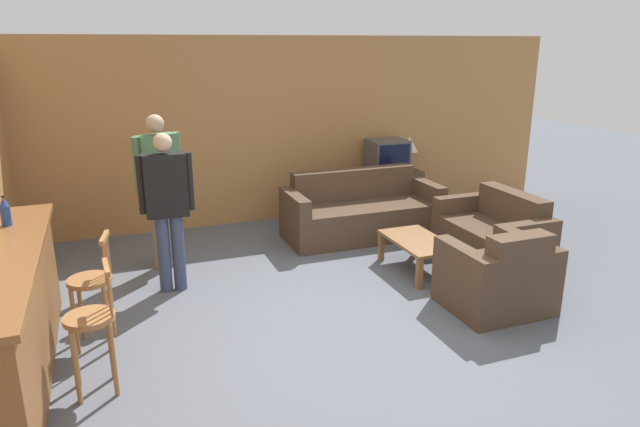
{
  "coord_description": "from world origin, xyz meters",
  "views": [
    {
      "loc": [
        -2.11,
        -4.33,
        2.51
      ],
      "look_at": [
        -0.14,
        0.81,
        0.85
      ],
      "focal_mm": 32.0,
      "sensor_mm": 36.0,
      "label": 1
    }
  ],
  "objects_px": {
    "loveseat_right": "(493,236)",
    "bottle": "(5,212)",
    "tv": "(387,156)",
    "couch_far": "(361,213)",
    "person_by_counter": "(167,204)",
    "tv_unit": "(386,192)",
    "bar_chair_mid": "(93,288)",
    "coffee_table": "(418,244)",
    "person_by_window": "(160,183)",
    "table_lamp": "(409,145)",
    "bar_chair_near": "(92,327)",
    "armchair_near": "(498,279)"
  },
  "relations": [
    {
      "from": "bar_chair_near",
      "to": "table_lamp",
      "type": "xyz_separation_m",
      "value": [
        4.5,
        3.39,
        0.5
      ]
    },
    {
      "from": "bar_chair_mid",
      "to": "tv_unit",
      "type": "distance_m",
      "value": 4.93
    },
    {
      "from": "coffee_table",
      "to": "bottle",
      "type": "relative_size",
      "value": 3.71
    },
    {
      "from": "tv",
      "to": "person_by_window",
      "type": "bearing_deg",
      "value": -162.97
    },
    {
      "from": "bottle",
      "to": "bar_chair_mid",
      "type": "bearing_deg",
      "value": -33.61
    },
    {
      "from": "bar_chair_mid",
      "to": "couch_far",
      "type": "xyz_separation_m",
      "value": [
        3.33,
        1.83,
        -0.21
      ]
    },
    {
      "from": "coffee_table",
      "to": "tv_unit",
      "type": "distance_m",
      "value": 2.31
    },
    {
      "from": "bar_chair_near",
      "to": "person_by_counter",
      "type": "xyz_separation_m",
      "value": [
        0.75,
        1.65,
        0.42
      ]
    },
    {
      "from": "bar_chair_near",
      "to": "person_by_window",
      "type": "xyz_separation_m",
      "value": [
        0.75,
        2.35,
        0.47
      ]
    },
    {
      "from": "tv_unit",
      "to": "tv",
      "type": "xyz_separation_m",
      "value": [
        -0.0,
        -0.0,
        0.56
      ]
    },
    {
      "from": "couch_far",
      "to": "bottle",
      "type": "distance_m",
      "value": 4.28
    },
    {
      "from": "bar_chair_near",
      "to": "armchair_near",
      "type": "distance_m",
      "value": 3.65
    },
    {
      "from": "table_lamp",
      "to": "person_by_counter",
      "type": "height_order",
      "value": "person_by_counter"
    },
    {
      "from": "couch_far",
      "to": "person_by_counter",
      "type": "bearing_deg",
      "value": -160.82
    },
    {
      "from": "armchair_near",
      "to": "tv",
      "type": "xyz_separation_m",
      "value": [
        0.5,
        3.32,
        0.57
      ]
    },
    {
      "from": "tv",
      "to": "bottle",
      "type": "bearing_deg",
      "value": -154.6
    },
    {
      "from": "bar_chair_near",
      "to": "loveseat_right",
      "type": "relative_size",
      "value": 0.72
    },
    {
      "from": "bar_chair_mid",
      "to": "bottle",
      "type": "xyz_separation_m",
      "value": [
        -0.61,
        0.41,
        0.62
      ]
    },
    {
      "from": "coffee_table",
      "to": "person_by_window",
      "type": "distance_m",
      "value": 2.98
    },
    {
      "from": "bar_chair_near",
      "to": "person_by_counter",
      "type": "relative_size",
      "value": 0.6
    },
    {
      "from": "bar_chair_mid",
      "to": "tv_unit",
      "type": "height_order",
      "value": "bar_chair_mid"
    },
    {
      "from": "loveseat_right",
      "to": "coffee_table",
      "type": "xyz_separation_m",
      "value": [
        -0.99,
        0.05,
        0.01
      ]
    },
    {
      "from": "couch_far",
      "to": "coffee_table",
      "type": "relative_size",
      "value": 2.13
    },
    {
      "from": "bar_chair_mid",
      "to": "tv",
      "type": "relative_size",
      "value": 1.77
    },
    {
      "from": "couch_far",
      "to": "tv_unit",
      "type": "height_order",
      "value": "couch_far"
    },
    {
      "from": "coffee_table",
      "to": "armchair_near",
      "type": "bearing_deg",
      "value": -78.72
    },
    {
      "from": "bar_chair_near",
      "to": "person_by_counter",
      "type": "height_order",
      "value": "person_by_counter"
    },
    {
      "from": "tv_unit",
      "to": "person_by_counter",
      "type": "bearing_deg",
      "value": -152.85
    },
    {
      "from": "couch_far",
      "to": "bar_chair_near",
      "type": "bearing_deg",
      "value": -142.59
    },
    {
      "from": "tv_unit",
      "to": "table_lamp",
      "type": "bearing_deg",
      "value": 0.0
    },
    {
      "from": "bar_chair_mid",
      "to": "coffee_table",
      "type": "distance_m",
      "value": 3.45
    },
    {
      "from": "loveseat_right",
      "to": "tv_unit",
      "type": "height_order",
      "value": "loveseat_right"
    },
    {
      "from": "bar_chair_mid",
      "to": "person_by_window",
      "type": "bearing_deg",
      "value": 65.23
    },
    {
      "from": "couch_far",
      "to": "coffee_table",
      "type": "bearing_deg",
      "value": -86.54
    },
    {
      "from": "couch_far",
      "to": "armchair_near",
      "type": "xyz_separation_m",
      "value": [
        0.31,
        -2.48,
        0.0
      ]
    },
    {
      "from": "coffee_table",
      "to": "tv",
      "type": "distance_m",
      "value": 2.38
    },
    {
      "from": "bottle",
      "to": "coffee_table",
      "type": "bearing_deg",
      "value": 0.93
    },
    {
      "from": "coffee_table",
      "to": "person_by_counter",
      "type": "bearing_deg",
      "value": 170.28
    },
    {
      "from": "bar_chair_mid",
      "to": "table_lamp",
      "type": "xyz_separation_m",
      "value": [
        4.5,
        2.67,
        0.5
      ]
    },
    {
      "from": "tv_unit",
      "to": "person_by_window",
      "type": "bearing_deg",
      "value": -162.93
    },
    {
      "from": "coffee_table",
      "to": "tv_unit",
      "type": "bearing_deg",
      "value": 71.78
    },
    {
      "from": "loveseat_right",
      "to": "bottle",
      "type": "xyz_separation_m",
      "value": [
        -5.02,
        -0.01,
        0.83
      ]
    },
    {
      "from": "tv_unit",
      "to": "tv",
      "type": "distance_m",
      "value": 0.56
    },
    {
      "from": "bar_chair_near",
      "to": "bar_chair_mid",
      "type": "xyz_separation_m",
      "value": [
        -0.0,
        0.72,
        0.0
      ]
    },
    {
      "from": "bar_chair_near",
      "to": "table_lamp",
      "type": "distance_m",
      "value": 5.66
    },
    {
      "from": "bar_chair_near",
      "to": "bar_chair_mid",
      "type": "relative_size",
      "value": 1.0
    },
    {
      "from": "couch_far",
      "to": "coffee_table",
      "type": "distance_m",
      "value": 1.36
    },
    {
      "from": "bar_chair_near",
      "to": "couch_far",
      "type": "distance_m",
      "value": 4.2
    },
    {
      "from": "armchair_near",
      "to": "table_lamp",
      "type": "relative_size",
      "value": 1.82
    },
    {
      "from": "bar_chair_mid",
      "to": "bottle",
      "type": "height_order",
      "value": "bottle"
    }
  ]
}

